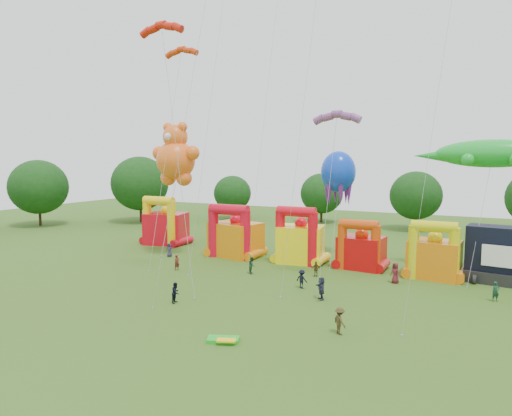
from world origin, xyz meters
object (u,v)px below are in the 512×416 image
at_px(gecko_kite, 486,188).
at_px(octopus_kite, 336,204).
at_px(spectator_4, 316,269).
at_px(spectator_0, 169,250).
at_px(bouncy_castle_0, 165,226).
at_px(teddy_bear_kite, 175,166).
at_px(bouncy_castle_2, 300,241).

height_order(gecko_kite, octopus_kite, gecko_kite).
bearing_deg(spectator_4, gecko_kite, 171.17).
bearing_deg(spectator_0, spectator_4, -20.08).
distance_m(bouncy_castle_0, spectator_4, 25.38).
height_order(teddy_bear_kite, spectator_4, teddy_bear_kite).
bearing_deg(teddy_bear_kite, octopus_kite, 23.85).
bearing_deg(spectator_0, bouncy_castle_0, 113.95).
height_order(teddy_bear_kite, spectator_0, teddy_bear_kite).
relative_size(bouncy_castle_0, teddy_bear_kite, 0.42).
bearing_deg(spectator_0, gecko_kite, -6.21).
xyz_separation_m(bouncy_castle_0, spectator_4, (24.23, -7.35, -1.75)).
bearing_deg(spectator_4, bouncy_castle_0, -52.60).
xyz_separation_m(teddy_bear_kite, spectator_0, (-0.72, -0.39, -9.98)).
bearing_deg(octopus_kite, gecko_kite, -5.72).
xyz_separation_m(teddy_bear_kite, spectator_4, (17.91, -1.33, -10.03)).
xyz_separation_m(bouncy_castle_2, spectator_0, (-14.93, -4.14, -1.63)).
relative_size(gecko_kite, octopus_kite, 1.09).
distance_m(teddy_bear_kite, spectator_0, 10.01).
bearing_deg(teddy_bear_kite, spectator_4, -4.26).
distance_m(octopus_kite, spectator_4, 10.54).
bearing_deg(spectator_4, teddy_bear_kite, -39.98).
bearing_deg(gecko_kite, spectator_0, -169.02).
bearing_deg(bouncy_castle_2, bouncy_castle_0, 173.68).
xyz_separation_m(bouncy_castle_0, teddy_bear_kite, (6.32, -6.02, 8.28)).
relative_size(teddy_bear_kite, octopus_kite, 1.26).
xyz_separation_m(bouncy_castle_0, gecko_kite, (38.76, 0.02, 6.25)).
xyz_separation_m(gecko_kite, spectator_0, (-33.16, -6.43, -7.95)).
height_order(spectator_0, spectator_4, spectator_0).
relative_size(octopus_kite, spectator_4, 8.28).
relative_size(gecko_kite, spectator_4, 9.00).
distance_m(bouncy_castle_2, octopus_kite, 6.20).
bearing_deg(bouncy_castle_2, spectator_0, -164.52).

